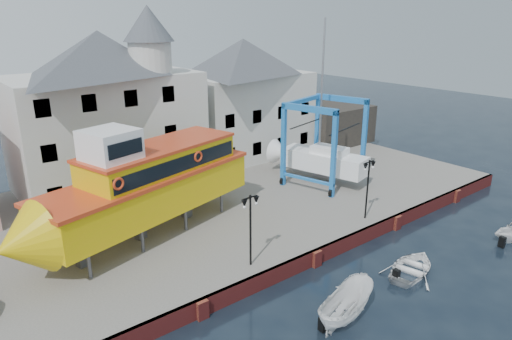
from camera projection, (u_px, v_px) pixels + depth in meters
ground at (316, 266)px, 27.33m from camera, size 140.00×140.00×0.00m
hardstanding at (214, 202)px, 35.32m from camera, size 44.00×22.00×1.00m
quay_wall at (315, 258)px, 27.24m from camera, size 44.00×0.47×1.00m
building_white_main at (107, 108)px, 35.74m from camera, size 14.00×8.30×14.00m
building_white_right at (244, 98)px, 44.60m from camera, size 12.00×8.00×11.20m
shed_dark at (327, 123)px, 50.17m from camera, size 8.00×7.00×4.00m
lamp_post_left at (250, 212)px, 24.52m from camera, size 1.12×0.32×4.20m
lamp_post_right at (369, 174)px, 30.42m from camera, size 1.12×0.32×4.20m
tour_boat at (137, 187)px, 27.48m from camera, size 17.16×8.22×7.27m
travel_lift at (316, 155)px, 38.18m from camera, size 7.13×8.96×13.11m
motorboat_a at (345, 318)px, 22.58m from camera, size 4.64×2.60×1.69m
motorboat_b at (412, 272)px, 26.64m from camera, size 4.72×3.83×0.86m
motorboat_c at (512, 240)px, 30.44m from camera, size 3.88×3.65×1.64m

